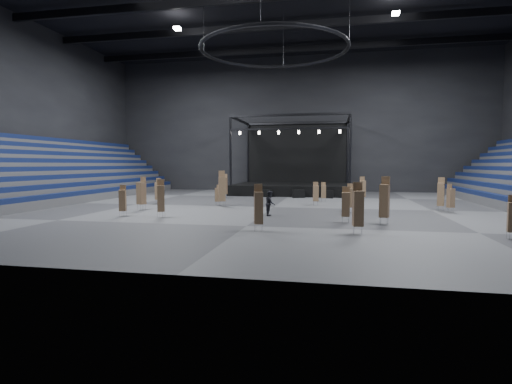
% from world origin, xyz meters
% --- Properties ---
extents(floor, '(50.00, 50.00, 0.00)m').
position_xyz_m(floor, '(0.00, 0.00, 0.00)').
color(floor, '#4F5052').
rests_on(floor, ground).
extents(wall_back, '(50.00, 0.20, 18.00)m').
position_xyz_m(wall_back, '(0.00, 21.00, 9.00)').
color(wall_back, black).
rests_on(wall_back, ground).
extents(wall_left, '(0.20, 42.00, 18.00)m').
position_xyz_m(wall_left, '(-25.00, 0.00, 9.00)').
color(wall_left, black).
rests_on(wall_left, ground).
extents(bleachers_left, '(7.20, 40.00, 6.40)m').
position_xyz_m(bleachers_left, '(-22.94, 0.00, 1.73)').
color(bleachers_left, '#4D4D4F').
rests_on(bleachers_left, floor).
extents(stage, '(14.00, 10.00, 9.20)m').
position_xyz_m(stage, '(0.00, 16.24, 1.45)').
color(stage, black).
rests_on(stage, floor).
extents(truss_ring, '(12.30, 12.30, 5.15)m').
position_xyz_m(truss_ring, '(-0.00, 0.00, 13.00)').
color(truss_ring, black).
rests_on(truss_ring, ceiling).
extents(flight_case_left, '(1.33, 0.93, 0.81)m').
position_xyz_m(flight_case_left, '(-2.36, 10.19, 0.40)').
color(flight_case_left, black).
rests_on(flight_case_left, floor).
extents(flight_case_mid, '(1.44, 1.07, 0.86)m').
position_xyz_m(flight_case_mid, '(1.23, 9.83, 0.43)').
color(flight_case_mid, black).
rests_on(flight_case_mid, floor).
extents(flight_case_right, '(1.31, 0.74, 0.84)m').
position_xyz_m(flight_case_right, '(4.26, 9.93, 0.42)').
color(flight_case_right, black).
rests_on(flight_case_right, floor).
extents(chair_stack_0, '(0.58, 0.58, 2.69)m').
position_xyz_m(chair_stack_0, '(6.22, -11.99, 1.38)').
color(chair_stack_0, silver).
rests_on(chair_stack_0, floor).
extents(chair_stack_1, '(0.49, 0.49, 2.17)m').
position_xyz_m(chair_stack_1, '(6.20, -2.69, 1.15)').
color(chair_stack_1, silver).
rests_on(chair_stack_1, floor).
extents(chair_stack_2, '(0.52, 0.52, 2.06)m').
position_xyz_m(chair_stack_2, '(3.42, 2.10, 1.09)').
color(chair_stack_2, silver).
rests_on(chair_stack_2, floor).
extents(chair_stack_3, '(0.58, 0.58, 2.54)m').
position_xyz_m(chair_stack_3, '(1.00, -11.99, 1.30)').
color(chair_stack_3, silver).
rests_on(chair_stack_3, floor).
extents(chair_stack_4, '(0.46, 0.46, 2.33)m').
position_xyz_m(chair_stack_4, '(-10.86, 0.98, 1.20)').
color(chair_stack_4, silver).
rests_on(chair_stack_4, floor).
extents(chair_stack_5, '(0.48, 0.48, 1.88)m').
position_xyz_m(chair_stack_5, '(3.99, 5.70, 1.01)').
color(chair_stack_5, silver).
rests_on(chair_stack_5, floor).
extents(chair_stack_6, '(0.59, 0.59, 2.40)m').
position_xyz_m(chair_stack_6, '(7.74, 7.39, 1.25)').
color(chair_stack_6, silver).
rests_on(chair_stack_6, floor).
extents(chair_stack_7, '(0.65, 0.65, 2.57)m').
position_xyz_m(chair_stack_7, '(-6.54, 8.01, 1.34)').
color(chair_stack_7, silver).
rests_on(chair_stack_7, floor).
extents(chair_stack_8, '(0.62, 0.62, 2.60)m').
position_xyz_m(chair_stack_8, '(13.05, -0.32, 1.34)').
color(chair_stack_8, silver).
rests_on(chair_stack_8, floor).
extents(chair_stack_9, '(0.50, 0.50, 2.24)m').
position_xyz_m(chair_stack_9, '(5.71, -8.07, 1.18)').
color(chair_stack_9, silver).
rests_on(chair_stack_9, floor).
extents(chair_stack_10, '(0.66, 0.66, 2.89)m').
position_xyz_m(chair_stack_10, '(7.96, -8.26, 1.47)').
color(chair_stack_10, silver).
rests_on(chair_stack_10, floor).
extents(chair_stack_11, '(0.48, 0.48, 1.80)m').
position_xyz_m(chair_stack_11, '(-4.99, 0.48, 0.96)').
color(chair_stack_11, silver).
rests_on(chair_stack_11, floor).
extents(chair_stack_12, '(0.63, 0.63, 2.60)m').
position_xyz_m(chair_stack_12, '(-6.52, -7.88, 1.33)').
color(chair_stack_12, silver).
rests_on(chair_stack_12, floor).
extents(chair_stack_13, '(0.55, 0.55, 2.17)m').
position_xyz_m(chair_stack_13, '(-9.41, -7.79, 1.13)').
color(chair_stack_13, silver).
rests_on(chair_stack_13, floor).
extents(chair_stack_14, '(0.71, 0.71, 3.06)m').
position_xyz_m(chair_stack_14, '(-4.42, -0.24, 1.55)').
color(chair_stack_14, silver).
rests_on(chair_stack_14, floor).
extents(chair_stack_15, '(0.70, 0.70, 2.63)m').
position_xyz_m(chair_stack_15, '(-9.89, -4.10, 1.37)').
color(chair_stack_15, silver).
rests_on(chair_stack_15, floor).
extents(chair_stack_17, '(0.56, 0.56, 2.14)m').
position_xyz_m(chair_stack_17, '(13.59, -0.96, 1.11)').
color(chair_stack_17, silver).
rests_on(chair_stack_17, floor).
extents(man_center, '(0.62, 0.42, 1.66)m').
position_xyz_m(man_center, '(-1.42, 0.84, 0.83)').
color(man_center, black).
rests_on(man_center, floor).
extents(crew_member, '(0.71, 0.89, 1.77)m').
position_xyz_m(crew_member, '(0.62, -5.60, 0.89)').
color(crew_member, black).
rests_on(crew_member, floor).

